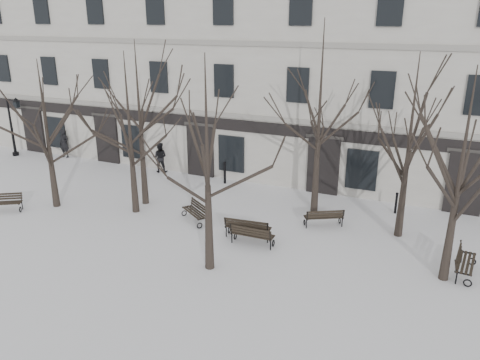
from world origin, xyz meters
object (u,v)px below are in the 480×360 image
Objects in this scene: bench_3 at (196,211)px; bench_4 at (324,217)px; bench_0 at (3,202)px; bench_1 at (248,227)px; bench_5 at (464,261)px; tree_1 at (129,115)px; tree_0 at (45,117)px; lamp_post at (14,123)px; tree_3 at (463,153)px; bench_2 at (252,234)px; tree_2 at (207,141)px.

bench_4 reaches higher than bench_3.
bench_1 is (11.47, 1.94, 0.05)m from bench_0.
bench_5 reaches higher than bench_3.
bench_3 is (3.09, 0.18, -4.06)m from tree_1.
bench_5 is at bearing 3.12° from tree_0.
lamp_post is at bearing 85.99° from bench_5.
bench_5 is at bearing 33.84° from bench_3.
bench_5 is (7.97, 0.51, -0.02)m from bench_1.
bench_4 is (12.25, 2.86, -3.82)m from tree_0.
bench_4 is at bearing 76.65° from bench_5.
tree_0 is 3.74× the size of bench_5.
lamp_post is at bearing 168.53° from tree_3.
bench_0 is at bearing -12.84° from bench_4.
tree_3 is 19.36m from bench_0.
bench_0 is 9.99m from lamp_post.
bench_2 is at bearing -0.10° from tree_0.
bench_0 is (-18.84, -1.81, -4.05)m from tree_3.
tree_3 is at bearing 1.12° from tree_0.
tree_0 is 4.05× the size of bench_0.
bench_1 is at bearing 2.69° from tree_0.
tree_1 is 4.17× the size of bench_2.
tree_2 is 4.82m from bench_2.
bench_0 is at bearing 3.72° from bench_1.
tree_0 reaches higher than bench_3.
bench_0 and bench_4 have the same top height.
tree_0 is 1.79× the size of lamp_post.
tree_0 reaches higher than lamp_post.
tree_3 reaches higher than bench_2.
bench_0 is 19.59m from bench_5.
bench_3 is 0.91× the size of bench_5.
tree_1 is 4.24× the size of bench_4.
tree_3 is 8.07m from bench_2.
bench_1 reaches higher than bench_3.
tree_0 reaches higher than bench_1.
bench_4 is at bearing 13.14° from tree_0.
bench_0 is at bearing 103.05° from bench_5.
bench_4 is at bearing -14.48° from bench_0.
tree_1 is at bearing 177.20° from tree_3.
lamp_post is (-15.58, 4.39, 1.75)m from bench_3.
tree_3 is 4.10m from bench_5.
tree_0 is at bearing 99.00° from bench_5.
tree_3 is (13.23, -0.65, -0.01)m from tree_1.
bench_0 is 0.44× the size of lamp_post.
tree_0 is 17.09m from tree_3.
tree_1 is 13.24m from tree_3.
tree_3 is at bearing 173.16° from bench_1.
tree_3 is (7.70, 2.58, -0.18)m from tree_2.
bench_1 reaches higher than bench_0.
bench_0 is 9.10m from bench_3.
tree_1 is 9.50m from bench_4.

